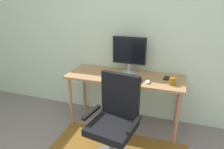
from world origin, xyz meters
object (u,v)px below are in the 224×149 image
Objects in this scene: desk at (125,81)px; computer_mouse at (148,82)px; monitor at (129,52)px; keyboard at (125,79)px; cell_phone at (167,78)px; office_chair at (114,130)px; coffee_cup at (172,82)px.

computer_mouse reaches higher than desk.
monitor reaches higher than keyboard.
cell_phone is 0.14× the size of office_chair.
office_chair reaches higher than desk.
desk is at bearing 169.36° from coffee_cup.
coffee_cup is at bearing -23.35° from monitor.
office_chair reaches higher than coffee_cup.
monitor is at bearing -177.72° from cell_phone.
computer_mouse is at bearing -124.46° from cell_phone.
coffee_cup is at bearing 60.03° from office_chair.
cell_phone is at bearing 8.73° from desk.
coffee_cup is at bearing -60.93° from cell_phone.
coffee_cup is 0.22m from cell_phone.
desk is 3.69× the size of keyboard.
monitor is 4.91× the size of computer_mouse.
computer_mouse is 1.12× the size of coffee_cup.
keyboard is 0.29m from computer_mouse.
keyboard is 4.61× the size of coffee_cup.
desk is 17.01× the size of coffee_cup.
keyboard is 0.42× the size of office_chair.
desk is 1.53× the size of office_chair.
monitor is at bearing 137.69° from computer_mouse.
desk is 11.33× the size of cell_phone.
computer_mouse is 0.10× the size of office_chair.
cell_phone is at bearing 46.89° from computer_mouse.
monitor is 0.49× the size of office_chair.
monitor is 0.41m from keyboard.
computer_mouse is 0.29m from coffee_cup.
computer_mouse is 0.76m from office_chair.
office_chair reaches higher than cell_phone.
monitor is 0.51m from computer_mouse.
desk is 15.25× the size of computer_mouse.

